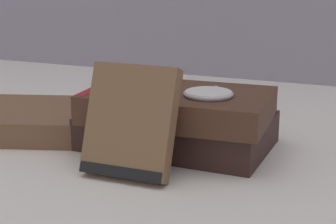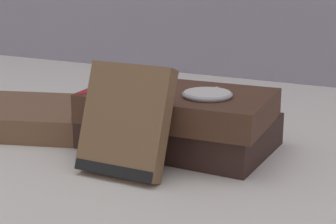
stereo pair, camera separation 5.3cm
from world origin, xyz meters
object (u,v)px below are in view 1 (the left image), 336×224
(book_flat_top, at_px, (175,104))
(book_leaning_front, at_px, (130,126))
(pocket_watch, at_px, (208,94))
(reading_glasses, at_px, (170,109))
(book_side_left, at_px, (6,119))
(book_flat_bottom, at_px, (174,130))

(book_flat_top, xyz_separation_m, book_leaning_front, (-0.01, -0.10, -0.00))
(book_flat_top, bearing_deg, pocket_watch, -17.08)
(pocket_watch, height_order, reading_glasses, pocket_watch)
(book_side_left, height_order, book_leaning_front, book_leaning_front)
(book_leaning_front, bearing_deg, book_flat_top, 82.11)
(book_flat_bottom, bearing_deg, book_leaning_front, -92.01)
(book_flat_top, xyz_separation_m, reading_glasses, (-0.07, 0.17, -0.06))
(book_flat_bottom, bearing_deg, pocket_watch, -23.73)
(book_leaning_front, distance_m, pocket_watch, 0.11)
(book_flat_bottom, bearing_deg, reading_glasses, 114.38)
(book_flat_bottom, height_order, reading_glasses, book_flat_bottom)
(book_flat_top, relative_size, book_leaning_front, 1.86)
(book_leaning_front, relative_size, pocket_watch, 1.95)
(book_flat_top, height_order, book_side_left, book_flat_top)
(book_flat_top, distance_m, book_side_left, 0.25)
(book_side_left, distance_m, pocket_watch, 0.30)
(book_leaning_front, bearing_deg, pocket_watch, 55.32)
(book_flat_top, xyz_separation_m, book_side_left, (-0.24, -0.01, -0.04))
(book_side_left, height_order, reading_glasses, book_side_left)
(book_leaning_front, height_order, pocket_watch, book_leaning_front)
(book_flat_bottom, height_order, book_flat_top, book_flat_top)
(book_flat_bottom, xyz_separation_m, book_leaning_front, (-0.01, -0.11, 0.04))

